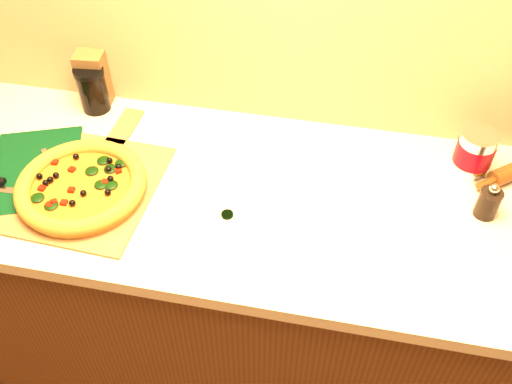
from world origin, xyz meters
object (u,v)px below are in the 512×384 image
coffee_canister (474,153)px  cutting_board (35,170)px  pepper_grinder (488,202)px  pizza_peel (89,183)px  pizza (81,186)px  dark_jar (93,89)px

coffee_canister → cutting_board: bearing=-169.1°
cutting_board → pepper_grinder: bearing=-16.8°
pizza_peel → coffee_canister: (0.99, 0.24, 0.07)m
cutting_board → pepper_grinder: pepper_grinder is taller
pizza → pepper_grinder: 1.04m
pizza → cutting_board: (-0.17, 0.06, -0.02)m
pizza_peel → pizza: 0.04m
pizza → pepper_grinder: bearing=7.4°
pizza → pepper_grinder: (1.03, 0.13, 0.01)m
pizza → cutting_board: size_ratio=0.87×
pizza → cutting_board: pizza is taller
pizza_peel → dark_jar: size_ratio=3.84×
pizza_peel → dark_jar: (-0.10, 0.31, 0.07)m
cutting_board → dark_jar: 0.31m
pepper_grinder → coffee_canister: (-0.03, 0.15, 0.03)m
pizza_peel → cutting_board: cutting_board is taller
coffee_canister → pizza: bearing=-164.3°
pepper_grinder → cutting_board: bearing=-176.3°
pizza_peel → pepper_grinder: pepper_grinder is taller
cutting_board → dark_jar: (0.06, 0.29, 0.07)m
cutting_board → dark_jar: bearing=57.8°
cutting_board → coffee_canister: bearing=-9.5°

